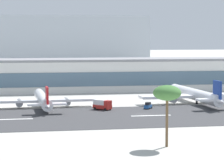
{
  "coord_description": "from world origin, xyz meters",
  "views": [
    {
      "loc": [
        -35.61,
        -151.83,
        23.38
      ],
      "look_at": [
        -4.96,
        24.92,
        8.32
      ],
      "focal_mm": 84.57,
      "sensor_mm": 36.0,
      "label": 1
    }
  ],
  "objects": [
    {
      "name": "runway_strip",
      "position": [
        0.0,
        -3.17,
        0.04
      ],
      "size": [
        800.0,
        40.44,
        0.08
      ],
      "primitive_type": "cube",
      "color": "#38383A",
      "rests_on": "ground_plane"
    },
    {
      "name": "distant_hotel_block",
      "position": [
        -22.44,
        192.55,
        18.06
      ],
      "size": [
        136.71,
        33.68,
        36.12
      ],
      "primitive_type": "cube",
      "color": "#A8B2BC",
      "rests_on": "ground_plane"
    },
    {
      "name": "service_box_truck_1",
      "position": [
        -10.41,
        11.29,
        1.79
      ],
      "size": [
        5.86,
        6.02,
        3.25
      ],
      "rotation": [
        0.0,
        0.0,
        5.47
      ],
      "color": "#B2231E",
      "rests_on": "ground_plane"
    },
    {
      "name": "service_baggage_tug_2",
      "position": [
        4.35,
        11.05,
        1.05
      ],
      "size": [
        3.2,
        3.53,
        2.2
      ],
      "rotation": [
        0.0,
        0.0,
        0.94
      ],
      "color": "#23569E",
      "rests_on": "ground_plane"
    },
    {
      "name": "ground_plane",
      "position": [
        0.0,
        0.0,
        0.0
      ],
      "size": [
        1400.0,
        1400.0,
        0.0
      ],
      "primitive_type": "plane",
      "color": "#B2AFA8"
    },
    {
      "name": "airliner_navy_tail_gate_1",
      "position": [
        23.91,
        20.84,
        2.98
      ],
      "size": [
        39.88,
        44.9,
        9.37
      ],
      "rotation": [
        0.0,
        0.0,
        1.64
      ],
      "color": "white",
      "rests_on": "ground_plane"
    },
    {
      "name": "terminal_building",
      "position": [
        -3.52,
        70.16,
        6.85
      ],
      "size": [
        175.76,
        20.71,
        13.69
      ],
      "color": "silver",
      "rests_on": "ground_plane"
    },
    {
      "name": "airliner_red_tail_gate_0",
      "position": [
        -28.62,
        19.4,
        2.64
      ],
      "size": [
        34.32,
        39.71,
        8.29
      ],
      "rotation": [
        0.0,
        0.0,
        1.61
      ],
      "color": "white",
      "rests_on": "ground_plane"
    },
    {
      "name": "palm_tree_0",
      "position": [
        -5.44,
        -45.6,
        11.27
      ],
      "size": [
        5.93,
        5.93,
        13.09
      ],
      "color": "brown",
      "rests_on": "ground_plane"
    },
    {
      "name": "runway_centreline_dash_4",
      "position": [
        1.79,
        -3.17,
        0.09
      ],
      "size": [
        12.0,
        1.2,
        0.01
      ],
      "primitive_type": "cube",
      "color": "white",
      "rests_on": "runway_strip"
    },
    {
      "name": "runway_centreline_dash_3",
      "position": [
        -38.46,
        -3.17,
        0.09
      ],
      "size": [
        12.0,
        1.2,
        0.01
      ],
      "primitive_type": "cube",
      "color": "white",
      "rests_on": "runway_strip"
    }
  ]
}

